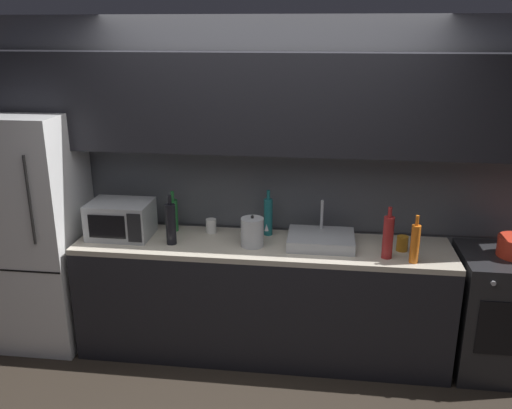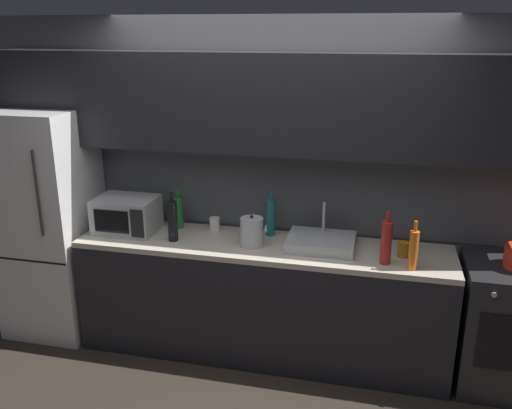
% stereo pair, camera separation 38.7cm
% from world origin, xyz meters
% --- Properties ---
extents(back_wall, '(4.49, 0.44, 2.50)m').
position_xyz_m(back_wall, '(0.00, 1.20, 1.55)').
color(back_wall, slate).
rests_on(back_wall, ground).
extents(counter_run, '(2.75, 0.60, 0.90)m').
position_xyz_m(counter_run, '(0.00, 0.90, 0.45)').
color(counter_run, black).
rests_on(counter_run, ground).
extents(refrigerator, '(0.68, 0.69, 1.83)m').
position_xyz_m(refrigerator, '(-1.75, 0.90, 0.91)').
color(refrigerator, white).
rests_on(refrigerator, ground).
extents(oven_range, '(0.60, 0.62, 0.90)m').
position_xyz_m(oven_range, '(1.71, 0.90, 0.45)').
color(oven_range, '#232326').
rests_on(oven_range, ground).
extents(microwave, '(0.46, 0.35, 0.27)m').
position_xyz_m(microwave, '(-1.07, 0.92, 1.04)').
color(microwave, '#A8AAAF').
rests_on(microwave, counter_run).
extents(sink_basin, '(0.48, 0.38, 0.30)m').
position_xyz_m(sink_basin, '(0.43, 0.93, 0.94)').
color(sink_basin, '#ADAFB5').
rests_on(sink_basin, counter_run).
extents(kettle, '(0.20, 0.17, 0.23)m').
position_xyz_m(kettle, '(-0.06, 0.85, 1.01)').
color(kettle, '#B7BABF').
rests_on(kettle, counter_run).
extents(wine_bottle_teal, '(0.07, 0.07, 0.35)m').
position_xyz_m(wine_bottle_teal, '(0.02, 1.09, 1.05)').
color(wine_bottle_teal, '#19666B').
rests_on(wine_bottle_teal, counter_run).
extents(wine_bottle_orange, '(0.06, 0.06, 0.34)m').
position_xyz_m(wine_bottle_orange, '(1.05, 0.70, 1.04)').
color(wine_bottle_orange, orange).
rests_on(wine_bottle_orange, counter_run).
extents(wine_bottle_red, '(0.07, 0.07, 0.37)m').
position_xyz_m(wine_bottle_red, '(0.88, 0.76, 1.05)').
color(wine_bottle_red, '#A82323').
rests_on(wine_bottle_red, counter_run).
extents(wine_bottle_dark, '(0.07, 0.07, 0.37)m').
position_xyz_m(wine_bottle_dark, '(-0.66, 0.82, 1.06)').
color(wine_bottle_dark, black).
rests_on(wine_bottle_dark, counter_run).
extents(wine_bottle_green, '(0.07, 0.07, 0.32)m').
position_xyz_m(wine_bottle_green, '(-0.71, 1.08, 1.03)').
color(wine_bottle_green, '#1E6B2D').
rests_on(wine_bottle_green, counter_run).
extents(mug_amber, '(0.08, 0.08, 0.11)m').
position_xyz_m(mug_amber, '(1.00, 0.90, 0.95)').
color(mug_amber, '#B27019').
rests_on(mug_amber, counter_run).
extents(mug_white, '(0.08, 0.08, 0.11)m').
position_xyz_m(mug_white, '(-0.42, 1.08, 0.95)').
color(mug_white, silver).
rests_on(mug_white, counter_run).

